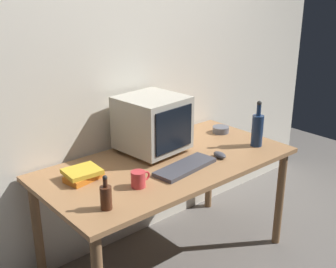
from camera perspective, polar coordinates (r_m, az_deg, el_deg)
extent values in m
plane|color=slate|center=(3.01, 0.00, -16.61)|extent=(6.00, 6.00, 0.00)
cube|color=silver|center=(2.84, -6.18, 8.78)|extent=(4.00, 0.08, 2.50)
cube|color=#9E7047|center=(2.65, 0.00, -3.97)|extent=(1.60, 0.80, 0.03)
cylinder|color=brown|center=(3.11, 14.75, -8.37)|extent=(0.06, 0.06, 0.71)
cylinder|color=brown|center=(2.74, -17.04, -12.77)|extent=(0.06, 0.06, 0.71)
cylinder|color=brown|center=(3.49, 5.55, -4.52)|extent=(0.06, 0.06, 0.71)
cube|color=#B2AD9E|center=(2.78, -2.11, -2.07)|extent=(0.30, 0.27, 0.03)
cube|color=#B2AD9E|center=(2.72, -2.16, 1.55)|extent=(0.41, 0.41, 0.34)
cube|color=black|center=(2.59, 0.83, 0.61)|extent=(0.31, 0.04, 0.27)
cube|color=#3F3F47|center=(2.54, 2.33, -4.43)|extent=(0.44, 0.20, 0.02)
ellipsoid|color=#3F3F47|center=(2.71, 6.94, -2.80)|extent=(0.08, 0.11, 0.04)
cylinder|color=navy|center=(2.91, 11.87, 0.43)|extent=(0.08, 0.08, 0.21)
cylinder|color=navy|center=(2.86, 12.08, 3.15)|extent=(0.03, 0.03, 0.07)
sphere|color=#262626|center=(2.85, 12.14, 4.05)|extent=(0.03, 0.03, 0.03)
cylinder|color=#472314|center=(2.11, -8.31, -8.47)|extent=(0.06, 0.06, 0.12)
cylinder|color=#472314|center=(2.08, -8.42, -6.52)|extent=(0.02, 0.02, 0.04)
sphere|color=#262626|center=(2.07, -8.46, -5.81)|extent=(0.02, 0.02, 0.02)
cube|color=orange|center=(2.44, -11.21, -5.66)|extent=(0.22, 0.16, 0.03)
cube|color=gold|center=(2.44, -11.45, -4.95)|extent=(0.20, 0.18, 0.03)
cylinder|color=#CC383D|center=(2.31, -4.02, -6.07)|extent=(0.08, 0.08, 0.09)
torus|color=#CC383D|center=(2.34, -3.00, -5.61)|extent=(0.06, 0.01, 0.06)
cylinder|color=#595B66|center=(3.14, 7.08, 0.59)|extent=(0.12, 0.12, 0.04)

